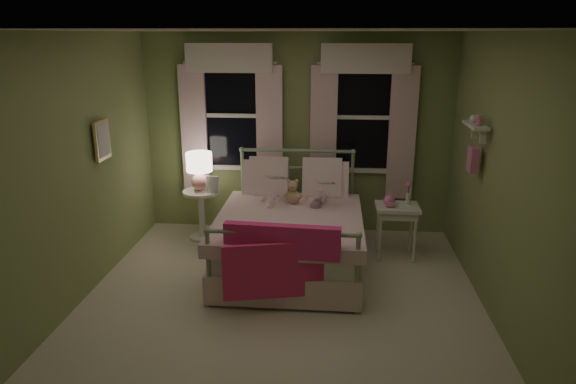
# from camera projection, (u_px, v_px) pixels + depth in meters

# --- Properties ---
(room_shell) EXTENTS (4.20, 4.20, 4.20)m
(room_shell) POSITION_uv_depth(u_px,v_px,m) (280.00, 178.00, 4.72)
(room_shell) COLOR beige
(room_shell) RESTS_ON ground
(bed) EXTENTS (1.58, 2.04, 1.18)m
(bed) POSITION_uv_depth(u_px,v_px,m) (291.00, 235.00, 5.84)
(bed) COLOR white
(bed) RESTS_ON ground
(pink_throw) EXTENTS (1.10, 0.30, 0.71)m
(pink_throw) POSITION_uv_depth(u_px,v_px,m) (282.00, 253.00, 4.79)
(pink_throw) COLOR #E92D7C
(pink_throw) RESTS_ON bed
(child_left) EXTENTS (0.28, 0.19, 0.73)m
(child_left) POSITION_uv_depth(u_px,v_px,m) (270.00, 177.00, 6.10)
(child_left) COLOR #F7D1DD
(child_left) RESTS_ON bed
(child_right) EXTENTS (0.33, 0.27, 0.64)m
(child_right) POSITION_uv_depth(u_px,v_px,m) (317.00, 182.00, 6.07)
(child_right) COLOR #F7D1DD
(child_right) RESTS_ON bed
(book_left) EXTENTS (0.21, 0.14, 0.26)m
(book_left) POSITION_uv_depth(u_px,v_px,m) (268.00, 181.00, 5.85)
(book_left) COLOR beige
(book_left) RESTS_ON child_left
(book_right) EXTENTS (0.21, 0.14, 0.26)m
(book_right) POSITION_uv_depth(u_px,v_px,m) (317.00, 186.00, 5.82)
(book_right) COLOR beige
(book_right) RESTS_ON child_right
(teddy_bear) EXTENTS (0.23, 0.18, 0.30)m
(teddy_bear) POSITION_uv_depth(u_px,v_px,m) (293.00, 194.00, 5.97)
(teddy_bear) COLOR tan
(teddy_bear) RESTS_ON bed
(nightstand_left) EXTENTS (0.46, 0.46, 0.65)m
(nightstand_left) POSITION_uv_depth(u_px,v_px,m) (201.00, 208.00, 6.62)
(nightstand_left) COLOR white
(nightstand_left) RESTS_ON ground
(table_lamp) EXTENTS (0.33, 0.33, 0.49)m
(table_lamp) POSITION_uv_depth(u_px,v_px,m) (199.00, 168.00, 6.47)
(table_lamp) COLOR #E49087
(table_lamp) RESTS_ON nightstand_left
(book_nightstand) EXTENTS (0.19, 0.25, 0.02)m
(book_nightstand) POSITION_uv_depth(u_px,v_px,m) (207.00, 192.00, 6.47)
(book_nightstand) COLOR beige
(book_nightstand) RESTS_ON nightstand_left
(nightstand_right) EXTENTS (0.50, 0.40, 0.64)m
(nightstand_right) POSITION_uv_depth(u_px,v_px,m) (397.00, 214.00, 6.02)
(nightstand_right) COLOR white
(nightstand_right) RESTS_ON ground
(pink_toy) EXTENTS (0.14, 0.18, 0.14)m
(pink_toy) POSITION_uv_depth(u_px,v_px,m) (389.00, 201.00, 5.98)
(pink_toy) COLOR pink
(pink_toy) RESTS_ON nightstand_right
(bud_vase) EXTENTS (0.06, 0.06, 0.28)m
(bud_vase) POSITION_uv_depth(u_px,v_px,m) (408.00, 193.00, 5.99)
(bud_vase) COLOR white
(bud_vase) RESTS_ON nightstand_right
(window_left) EXTENTS (1.34, 0.13, 1.96)m
(window_left) POSITION_uv_depth(u_px,v_px,m) (231.00, 110.00, 6.63)
(window_left) COLOR black
(window_left) RESTS_ON room_shell
(window_right) EXTENTS (1.34, 0.13, 1.96)m
(window_right) POSITION_uv_depth(u_px,v_px,m) (363.00, 112.00, 6.49)
(window_right) COLOR black
(window_right) RESTS_ON room_shell
(wall_shelf) EXTENTS (0.15, 0.50, 0.60)m
(wall_shelf) POSITION_uv_depth(u_px,v_px,m) (475.00, 143.00, 5.16)
(wall_shelf) COLOR white
(wall_shelf) RESTS_ON room_shell
(framed_picture) EXTENTS (0.03, 0.32, 0.42)m
(framed_picture) POSITION_uv_depth(u_px,v_px,m) (102.00, 140.00, 5.40)
(framed_picture) COLOR beige
(framed_picture) RESTS_ON room_shell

